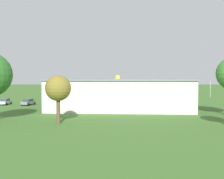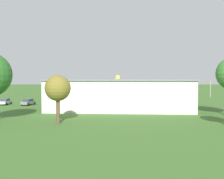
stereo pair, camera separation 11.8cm
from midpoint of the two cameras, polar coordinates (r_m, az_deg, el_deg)
ground_plane at (r=85.75m, az=3.08°, el=-2.12°), size 400.00×400.00×0.00m
hangar at (r=57.33m, az=1.54°, el=-1.08°), size 30.58×14.52×6.54m
biplane at (r=80.44m, az=-1.08°, el=1.39°), size 7.65×8.95×4.08m
car_black at (r=71.74m, az=-11.41°, el=-2.40°), size 2.68×4.47×1.54m
car_grey at (r=71.25m, az=-17.09°, el=-2.48°), size 2.69×4.62×1.58m
car_silver at (r=74.47m, az=-21.37°, el=-2.34°), size 2.01×4.59×1.55m
truck_box_grey at (r=72.79m, az=13.05°, el=-1.66°), size 6.63×2.79×3.14m
person_near_hangar_door at (r=74.66m, az=-5.91°, el=-2.16°), size 0.53×0.53×1.67m
person_crossing_taxiway at (r=67.65m, az=-10.76°, el=-2.65°), size 0.53×0.53×1.70m
person_at_fence_line at (r=71.95m, az=-8.46°, el=-2.37°), size 0.53×0.53×1.62m
person_beside_truck at (r=72.59m, az=-5.94°, el=-2.29°), size 0.47×0.47×1.68m
person_walking_on_apron at (r=74.99m, az=3.61°, el=-2.19°), size 0.43×0.43×1.53m
tree_near_perimeter_road at (r=41.15m, az=-11.23°, el=0.19°), size 3.82×3.82×7.20m
windsock at (r=103.00m, az=19.47°, el=1.38°), size 1.46×1.24×5.87m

